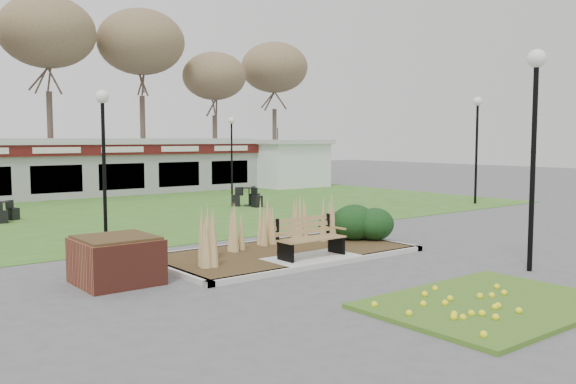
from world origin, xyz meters
TOP-DOWN VIEW (x-y plane):
  - ground at (0.00, 0.00)m, footprint 100.00×100.00m
  - lawn at (0.00, 12.00)m, footprint 34.00×16.00m
  - flower_bed at (0.00, -4.60)m, footprint 4.20×3.00m
  - planting_bed at (1.27, 1.35)m, footprint 6.75×3.40m
  - park_bench at (0.00, 0.25)m, footprint 1.70×0.66m
  - brick_planter at (-4.40, 1.00)m, footprint 1.50×1.50m
  - food_pavilion at (0.00, 19.96)m, footprint 24.60×3.40m
  - service_hut at (13.50, 18.00)m, footprint 4.40×3.40m
  - tree_backdrop at (0.00, 28.00)m, footprint 47.24×5.24m
  - lamp_post_near_left at (3.14, -3.50)m, footprint 0.40×0.40m
  - lamp_post_near_right at (-3.15, 4.69)m, footprint 0.34×0.34m
  - lamp_post_mid_right at (7.79, 15.52)m, footprint 0.33×0.33m
  - lamp_post_far_right at (14.00, 5.39)m, footprint 0.39×0.39m
  - bistro_set_b at (-3.96, 12.12)m, footprint 1.29×1.19m
  - bistro_set_d at (5.60, 10.82)m, footprint 1.49×1.29m
  - patio_umbrella at (12.62, 18.00)m, footprint 2.26×2.29m

SIDE VIEW (x-z plane):
  - ground at x=0.00m, z-range 0.00..0.00m
  - lawn at x=0.00m, z-range 0.00..0.02m
  - flower_bed at x=0.00m, z-range -0.01..0.15m
  - bistro_set_b at x=-3.96m, z-range -0.10..0.59m
  - bistro_set_d at x=5.60m, z-range -0.11..0.68m
  - planting_bed at x=1.27m, z-range -0.27..1.00m
  - brick_planter at x=-4.40m, z-range 0.00..0.95m
  - park_bench at x=0.00m, z-range 0.12..1.05m
  - service_hut at x=13.50m, z-range 0.04..2.86m
  - food_pavilion at x=0.00m, z-range 0.03..2.93m
  - patio_umbrella at x=12.62m, z-range 0.32..2.72m
  - lamp_post_mid_right at x=7.79m, z-range 0.91..4.88m
  - lamp_post_near_right at x=-3.15m, z-range 0.94..5.06m
  - lamp_post_far_right at x=14.00m, z-range 1.08..5.79m
  - lamp_post_near_left at x=3.14m, z-range 1.09..5.87m
  - tree_backdrop at x=0.00m, z-range 3.18..13.54m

